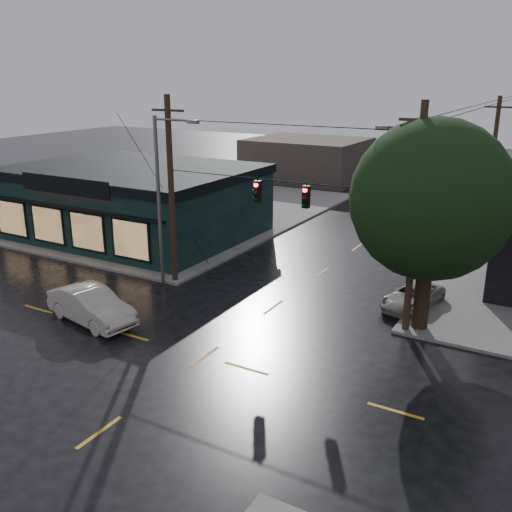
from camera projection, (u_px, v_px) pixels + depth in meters
The scene contains 13 objects.
ground_plane at pixel (205, 357), 23.49m from camera, with size 160.00×160.00×0.00m, color black.
sidewalk_nw at pixel (146, 207), 49.47m from camera, with size 28.00×28.00×0.15m, color slate.
pizza_shop at pixel (134, 200), 40.51m from camera, with size 16.30×12.34×4.90m.
corner_tree at pixel (431, 200), 24.12m from camera, with size 6.95×6.95×9.37m.
utility_pole_nw at pixel (175, 282), 31.94m from camera, with size 2.00×0.32×10.15m, color black, non-canonical shape.
utility_pole_ne at pixel (405, 332), 25.79m from camera, with size 2.00×0.32×10.15m, color black, non-canonical shape.
utility_pole_far_a at pixel (484, 226), 43.55m from camera, with size 2.00×0.32×9.65m, color black, non-canonical shape.
span_signal_assembly at pixel (281, 193), 27.08m from camera, with size 13.00×0.48×1.23m.
streetlight_nw at pixel (163, 285), 31.51m from camera, with size 5.40×0.30×9.15m, color slate, non-canonical shape.
streetlight_ne at pixel (420, 328), 26.13m from camera, with size 5.40×0.30×9.15m, color slate, non-canonical shape.
bg_building_west at pixel (307, 159), 62.50m from camera, with size 12.00×10.00×4.40m, color #3E352D.
sedan_cream at pixel (91, 306), 26.56m from camera, with size 1.73×4.97×1.64m, color #B3AD9D.
suv_silver at pixel (413, 297), 28.27m from camera, with size 1.88×4.08×1.13m, color gray.
Camera 1 is at (12.33, -17.26, 11.13)m, focal length 40.00 mm.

